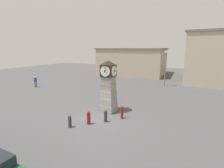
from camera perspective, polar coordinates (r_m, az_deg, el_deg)
name	(u,v)px	position (r m, az deg, el deg)	size (l,w,h in m)	color
ground_plane	(97,120)	(15.23, -5.08, -11.63)	(86.48, 86.48, 0.00)	#4C4C4F
clock_tower	(108,87)	(16.42, -1.19, -1.15)	(1.54, 1.55, 4.91)	gray
bollard_near_tower	(122,112)	(15.29, 3.27, -9.17)	(0.24, 0.24, 1.13)	maroon
bollard_mid_row	(106,116)	(14.66, -2.11, -10.38)	(0.27, 0.27, 1.01)	#333338
bollard_far_row	(89,118)	(14.33, -7.63, -10.79)	(0.29, 0.29, 1.11)	maroon
bollard_end_row	(70,121)	(14.07, -13.60, -11.77)	(0.25, 0.25, 0.97)	#333338
pedestrian_near_bench	(35,81)	(29.53, -23.73, 0.89)	(0.40, 0.47, 1.70)	#3F3F47
street_lamp_near_road	(165,66)	(28.52, 17.07, 5.68)	(0.50, 0.24, 5.57)	slate
warehouse_blue_far	(133,61)	(41.34, 7.02, 7.44)	(15.10, 12.95, 5.95)	#B7A88E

